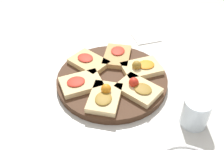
{
  "coord_description": "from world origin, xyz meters",
  "views": [
    {
      "loc": [
        0.06,
        0.71,
        0.65
      ],
      "look_at": [
        0.0,
        0.0,
        0.03
      ],
      "focal_mm": 42.0,
      "sensor_mm": 36.0,
      "label": 1
    }
  ],
  "objects": [
    {
      "name": "focaccia_slice_1",
      "position": [
        0.11,
        0.03,
        0.04
      ],
      "size": [
        0.16,
        0.13,
        0.03
      ],
      "color": "#E5C689",
      "rests_on": "serving_board"
    },
    {
      "name": "focaccia_slice_4",
      "position": [
        -0.11,
        -0.03,
        0.04
      ],
      "size": [
        0.16,
        0.13,
        0.05
      ],
      "color": "#E5C689",
      "rests_on": "serving_board"
    },
    {
      "name": "ground_plane",
      "position": [
        0.0,
        0.0,
        0.0
      ],
      "size": [
        3.0,
        3.0,
        0.0
      ],
      "primitive_type": "plane",
      "color": "beige"
    },
    {
      "name": "focaccia_slice_2",
      "position": [
        0.03,
        0.11,
        0.04
      ],
      "size": [
        0.13,
        0.16,
        0.05
      ],
      "color": "#E5C689",
      "rests_on": "serving_board"
    },
    {
      "name": "serving_board",
      "position": [
        0.0,
        0.0,
        0.01
      ],
      "size": [
        0.4,
        0.4,
        0.02
      ],
      "primitive_type": "cylinder",
      "color": "#422819",
      "rests_on": "ground_plane"
    },
    {
      "name": "focaccia_slice_3",
      "position": [
        -0.08,
        0.08,
        0.04
      ],
      "size": [
        0.17,
        0.17,
        0.05
      ],
      "color": "#E5C689",
      "rests_on": "serving_board"
    },
    {
      "name": "napkin_stack",
      "position": [
        -0.18,
        -0.28,
        0.0
      ],
      "size": [
        0.13,
        0.12,
        0.01
      ],
      "primitive_type": "cube",
      "rotation": [
        0.0,
        0.0,
        0.21
      ],
      "color": "white",
      "rests_on": "ground_plane"
    },
    {
      "name": "water_glass",
      "position": [
        -0.23,
        0.21,
        0.05
      ],
      "size": [
        0.08,
        0.08,
        0.09
      ],
      "primitive_type": "cylinder",
      "color": "silver",
      "rests_on": "ground_plane"
    },
    {
      "name": "focaccia_slice_0",
      "position": [
        0.08,
        -0.08,
        0.04
      ],
      "size": [
        0.17,
        0.17,
        0.03
      ],
      "color": "#DBB775",
      "rests_on": "serving_board"
    },
    {
      "name": "focaccia_slice_5",
      "position": [
        -0.03,
        -0.11,
        0.04
      ],
      "size": [
        0.13,
        0.16,
        0.03
      ],
      "color": "tan",
      "rests_on": "serving_board"
    }
  ]
}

